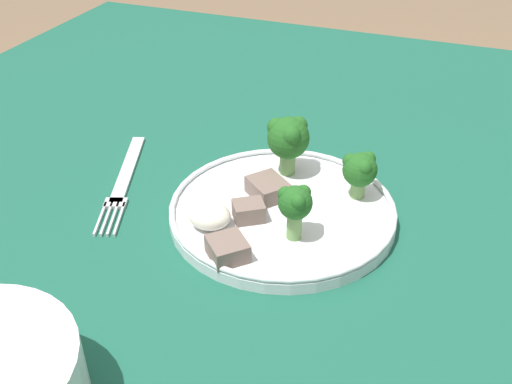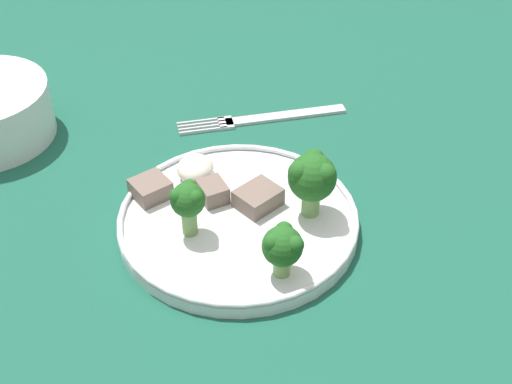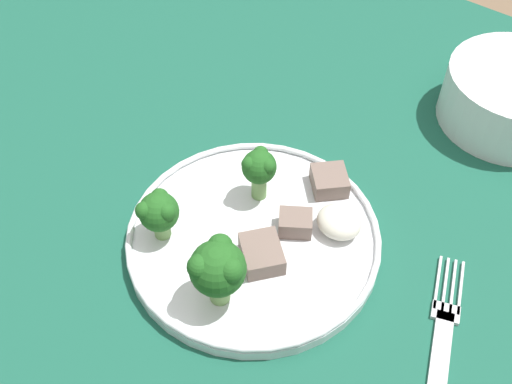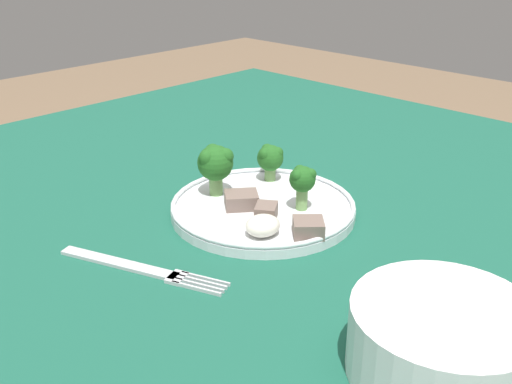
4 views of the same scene
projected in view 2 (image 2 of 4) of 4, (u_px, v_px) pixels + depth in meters
table at (287, 292)px, 0.76m from camera, size 1.22×1.13×0.73m
dinner_plate at (239, 219)px, 0.70m from camera, size 0.24×0.24×0.02m
fork at (264, 118)px, 0.85m from camera, size 0.09×0.20×0.00m
broccoli_floret_near_rim_left at (188, 201)px, 0.66m from camera, size 0.03×0.03×0.06m
broccoli_floret_center_left at (284, 246)px, 0.62m from camera, size 0.04×0.04×0.05m
broccoli_floret_back_left at (312, 177)px, 0.68m from camera, size 0.05×0.05×0.07m
meat_slice_front_slice at (151, 189)px, 0.72m from camera, size 0.05×0.05×0.02m
meat_slice_middle_slice at (258, 198)px, 0.71m from camera, size 0.05×0.05×0.02m
meat_slice_rear_slice at (213, 191)px, 0.72m from camera, size 0.04×0.04×0.02m
sauce_dollop at (195, 168)px, 0.74m from camera, size 0.04×0.04×0.02m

